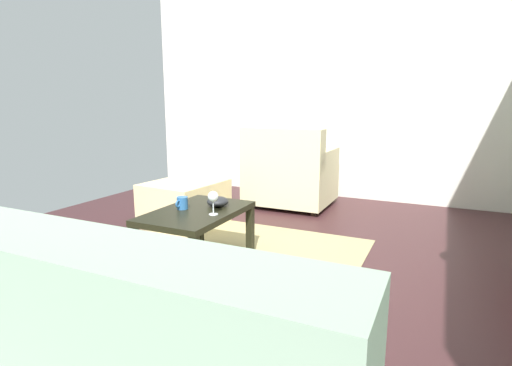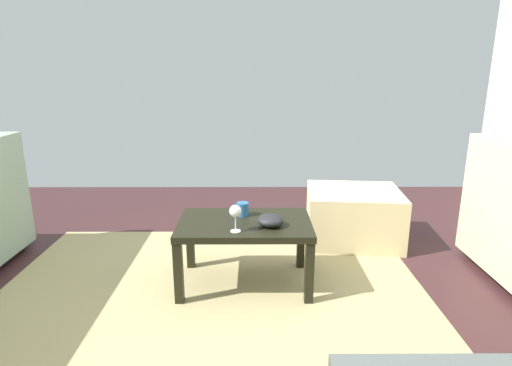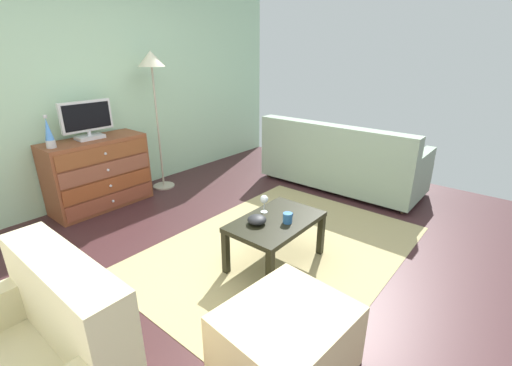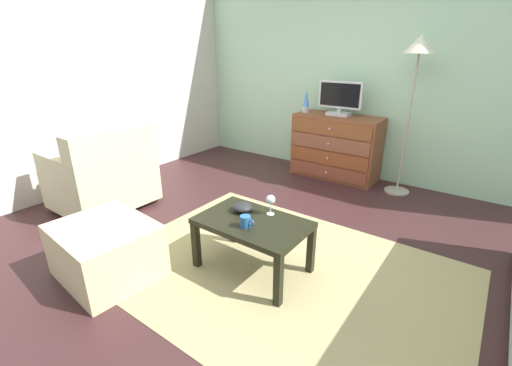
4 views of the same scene
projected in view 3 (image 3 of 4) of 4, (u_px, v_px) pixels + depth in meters
The scene contains 13 objects.
ground_plane at pixel (250, 253), 3.20m from camera, with size 5.79×5.07×0.05m, color #381E21.
wall_accent_rear at pixel (100, 83), 4.06m from camera, with size 5.79×0.12×2.73m, color #A6CDAA.
area_rug at pixel (280, 249), 3.21m from camera, with size 2.60×1.90×0.01m, color tan.
dresser at pixel (98, 173), 3.97m from camera, with size 1.08×0.49×0.81m.
tv at pixel (87, 120), 3.76m from camera, with size 0.55×0.18×0.41m.
lava_lamp at pixel (49, 134), 3.43m from camera, with size 0.09×0.09×0.33m.
coffee_table at pixel (276, 226), 2.89m from camera, with size 0.80×0.51×0.42m.
wine_glass at pixel (264, 200), 2.96m from camera, with size 0.07×0.07×0.16m.
mug at pixel (288, 218), 2.80m from camera, with size 0.11×0.08×0.08m.
bowl_decorative at pixel (257, 220), 2.79m from camera, with size 0.15×0.15×0.07m, color black.
couch_large at pixel (340, 162), 4.57m from camera, with size 0.85×2.06×0.88m.
ottoman at pixel (286, 341), 1.94m from camera, with size 0.70×0.60×0.41m, color beige.
standing_lamp at pixel (152, 72), 4.15m from camera, with size 0.32×0.32×1.72m.
Camera 3 is at (-2.08, -1.80, 1.73)m, focal length 24.32 mm.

